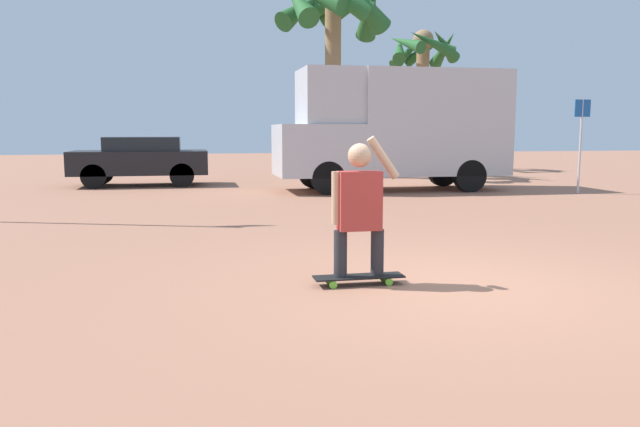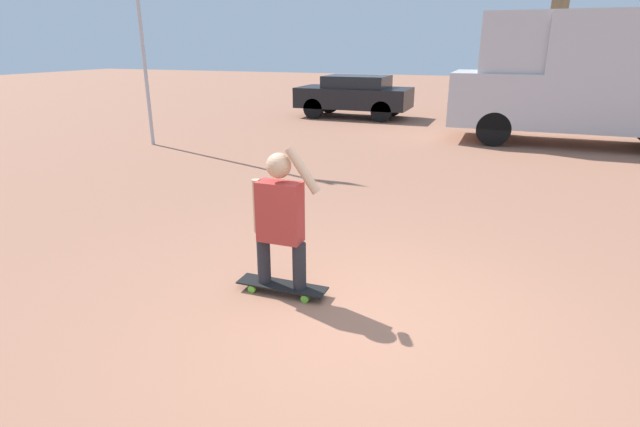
% 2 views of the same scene
% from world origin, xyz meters
% --- Properties ---
extents(ground_plane, '(80.00, 80.00, 0.00)m').
position_xyz_m(ground_plane, '(0.00, 0.00, 0.00)').
color(ground_plane, '#A36B51').
extents(skateboard, '(0.97, 0.25, 0.10)m').
position_xyz_m(skateboard, '(-0.96, 0.28, 0.08)').
color(skateboard, black).
rests_on(skateboard, ground_plane).
extents(person_skateboarder, '(0.73, 0.25, 1.48)m').
position_xyz_m(person_skateboarder, '(-0.96, 0.28, 0.89)').
color(person_skateboarder, '#28282D').
rests_on(person_skateboarder, skateboard).
extents(camper_van, '(6.28, 2.12, 3.26)m').
position_xyz_m(camper_van, '(2.84, 10.47, 1.77)').
color(camper_van, black).
rests_on(camper_van, ground_plane).
extents(parked_car_black, '(3.94, 1.87, 1.45)m').
position_xyz_m(parked_car_black, '(-4.18, 13.36, 0.79)').
color(parked_car_black, black).
rests_on(parked_car_black, ground_plane).
extents(palm_tree_near_van, '(3.07, 3.10, 5.80)m').
position_xyz_m(palm_tree_near_van, '(6.78, 19.01, 4.49)').
color(palm_tree_near_van, '#8E704C').
rests_on(palm_tree_near_van, ground_plane).
extents(palm_tree_center_background, '(4.26, 4.25, 7.00)m').
position_xyz_m(palm_tree_center_background, '(2.19, 15.53, 5.63)').
color(palm_tree_center_background, '#8E704C').
rests_on(palm_tree_center_background, ground_plane).
extents(street_sign, '(0.44, 0.06, 2.43)m').
position_xyz_m(street_sign, '(7.20, 8.55, 1.56)').
color(street_sign, '#B7B7BC').
rests_on(street_sign, ground_plane).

